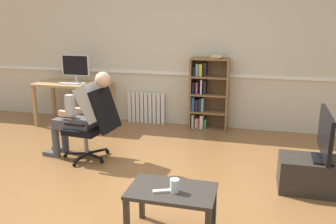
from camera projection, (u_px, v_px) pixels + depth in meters
ground_plane at (136, 192)px, 3.74m from camera, size 18.00×18.00×0.00m
back_wall at (185, 49)px, 5.86m from camera, size 12.00×0.13×2.70m
computer_desk at (74, 88)px, 6.03m from camera, size 1.32×0.66×0.76m
imac_monitor at (75, 66)px, 6.00m from camera, size 0.52×0.14×0.48m
keyboard at (69, 84)px, 5.88m from camera, size 0.37×0.12×0.02m
computer_mouse at (83, 84)px, 5.83m from camera, size 0.06×0.10×0.03m
bookshelf at (206, 95)px, 5.76m from camera, size 0.64×0.29×1.27m
radiator at (146, 108)px, 6.21m from camera, size 0.69×0.08×0.56m
office_chair at (94, 122)px, 4.48m from camera, size 0.78×0.62×0.99m
person_seated at (83, 112)px, 4.50m from camera, size 1.04×0.41×1.20m
tv_stand at (320, 175)px, 3.72m from camera, size 0.87×0.43×0.37m
tv_screen at (325, 135)px, 3.60m from camera, size 0.21×0.80×0.53m
coffee_table at (172, 196)px, 2.90m from camera, size 0.74×0.45×0.44m
drinking_glass at (175, 186)px, 2.83m from camera, size 0.08×0.08×0.11m
spare_remote at (162, 191)px, 2.83m from camera, size 0.15×0.09×0.02m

